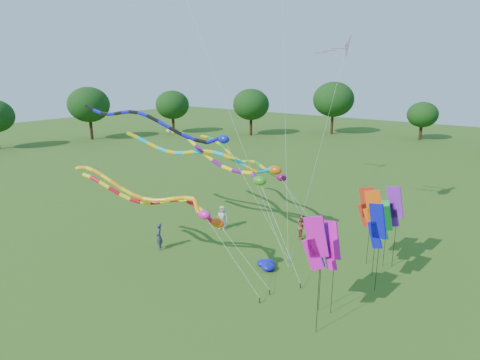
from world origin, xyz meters
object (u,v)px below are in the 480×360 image
Objects in this scene: tube_kite_orange at (153,195)px; person_a at (222,217)px; blue_nylon_heap at (271,264)px; tube_kite_red at (168,205)px; person_b at (159,236)px; person_c at (302,227)px.

tube_kite_orange reaches higher than person_a.
person_a reaches higher than blue_nylon_heap.
tube_kite_orange is at bearing -132.59° from tube_kite_red.
tube_kite_red is at bearing 14.64° from person_b.
person_a is at bearing 154.56° from blue_nylon_heap.
tube_kite_red reaches higher than person_b.
person_c is (4.35, 9.33, -3.83)m from tube_kite_orange.
blue_nylon_heap is 6.75m from person_a.
tube_kite_orange is 8.02m from blue_nylon_heap.
blue_nylon_heap is at bearing 142.56° from person_c.
tube_kite_orange is 7.42× the size of person_c.
tube_kite_orange reaches higher than blue_nylon_heap.
person_a is 1.06× the size of person_c.
tube_kite_red is 7.80× the size of blue_nylon_heap.
blue_nylon_heap is at bearing 35.03° from tube_kite_orange.
tube_kite_red is at bearing -92.91° from person_a.
tube_kite_red is 6.35× the size of person_b.
blue_nylon_heap is (4.93, 4.47, -4.47)m from tube_kite_orange.
person_a is (-1.55, 6.68, -3.13)m from tube_kite_red.
person_b reaches higher than blue_nylon_heap.
person_b is (-2.59, 1.47, -3.10)m from tube_kite_red.
tube_kite_orange is (-0.42, -0.67, 0.66)m from tube_kite_red.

